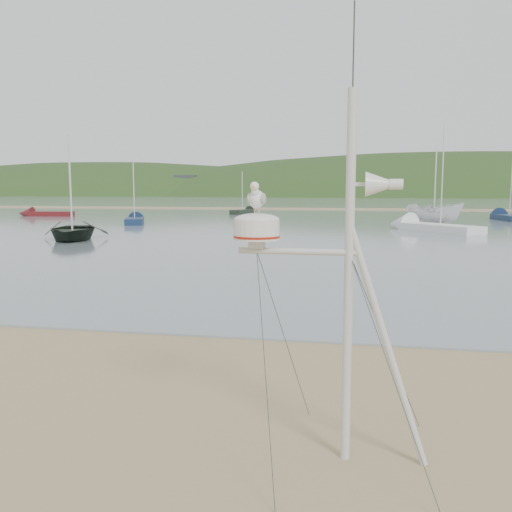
% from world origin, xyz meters
% --- Properties ---
extents(ground, '(560.00, 560.00, 0.00)m').
position_xyz_m(ground, '(0.00, 0.00, 0.00)').
color(ground, '#917953').
rests_on(ground, ground).
extents(water, '(560.00, 256.00, 0.04)m').
position_xyz_m(water, '(0.00, 132.00, 0.02)').
color(water, slate).
rests_on(water, ground).
extents(sandbar, '(560.00, 7.00, 0.07)m').
position_xyz_m(sandbar, '(0.00, 70.00, 0.07)').
color(sandbar, '#917953').
rests_on(sandbar, water).
extents(hill_ridge, '(620.00, 180.00, 80.00)m').
position_xyz_m(hill_ridge, '(18.52, 235.00, -19.70)').
color(hill_ridge, '#203817').
rests_on(hill_ridge, ground).
extents(far_cottages, '(294.40, 6.30, 8.00)m').
position_xyz_m(far_cottages, '(3.00, 196.00, 4.00)').
color(far_cottages, silver).
rests_on(far_cottages, ground).
extents(mast_rig, '(2.10, 2.24, 4.73)m').
position_xyz_m(mast_rig, '(3.25, -0.38, 1.14)').
color(mast_rig, beige).
rests_on(mast_rig, ground).
extents(boat_dark, '(3.77, 2.27, 5.09)m').
position_xyz_m(boat_dark, '(-12.37, 21.88, 2.58)').
color(boat_dark, black).
rests_on(boat_dark, water).
extents(boat_white, '(2.28, 2.26, 4.56)m').
position_xyz_m(boat_white, '(9.37, 39.51, 2.32)').
color(boat_white, silver).
rests_on(boat_white, water).
extents(sailboat_white_near, '(6.39, 7.19, 7.69)m').
position_xyz_m(sailboat_white_near, '(7.40, 33.23, 0.30)').
color(sailboat_white_near, silver).
rests_on(sailboat_white_near, ground).
extents(sailboat_blue_far, '(2.44, 6.92, 6.74)m').
position_xyz_m(sailboat_blue_far, '(16.60, 48.11, 0.30)').
color(sailboat_blue_far, '#132543').
rests_on(sailboat_blue_far, ground).
extents(sailboat_dark_mid, '(2.55, 5.24, 5.13)m').
position_xyz_m(sailboat_dark_mid, '(-9.25, 55.22, 0.30)').
color(sailboat_dark_mid, black).
rests_on(sailboat_dark_mid, ground).
extents(sailboat_blue_near, '(3.21, 5.72, 5.61)m').
position_xyz_m(sailboat_blue_near, '(-14.94, 36.67, 0.30)').
color(sailboat_blue_near, '#132543').
rests_on(sailboat_blue_near, ground).
extents(dinghy_red_far, '(5.99, 1.83, 1.44)m').
position_xyz_m(dinghy_red_far, '(-29.58, 45.57, 0.29)').
color(dinghy_red_far, '#551315').
rests_on(dinghy_red_far, ground).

